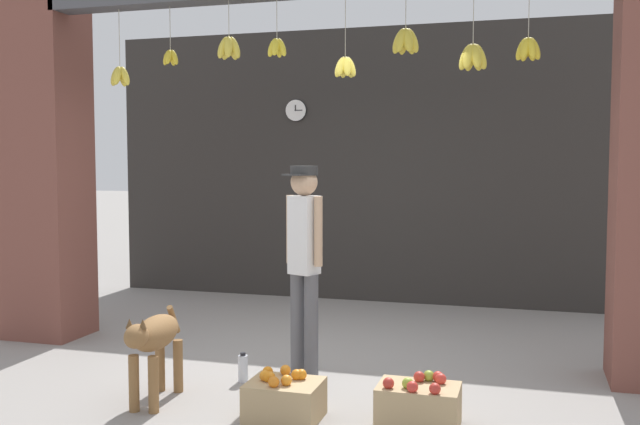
{
  "coord_description": "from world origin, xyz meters",
  "views": [
    {
      "loc": [
        1.72,
        -5.47,
        1.68
      ],
      "look_at": [
        0.0,
        0.42,
        1.24
      ],
      "focal_mm": 40.0,
      "sensor_mm": 36.0,
      "label": 1
    }
  ],
  "objects_px": {
    "fruit_crate_apples": "(419,404)",
    "wall_clock": "(296,110)",
    "shopkeeper": "(304,253)",
    "fruit_crate_oranges": "(284,399)",
    "water_bottle": "(243,368)",
    "dog": "(154,340)"
  },
  "relations": [
    {
      "from": "shopkeeper",
      "to": "fruit_crate_apples",
      "type": "distance_m",
      "value": 1.53
    },
    {
      "from": "fruit_crate_oranges",
      "to": "water_bottle",
      "type": "relative_size",
      "value": 2.09
    },
    {
      "from": "fruit_crate_oranges",
      "to": "wall_clock",
      "type": "relative_size",
      "value": 1.75
    },
    {
      "from": "fruit_crate_apples",
      "to": "dog",
      "type": "bearing_deg",
      "value": -177.63
    },
    {
      "from": "shopkeeper",
      "to": "fruit_crate_apples",
      "type": "bearing_deg",
      "value": 163.64
    },
    {
      "from": "dog",
      "to": "shopkeeper",
      "type": "height_order",
      "value": "shopkeeper"
    },
    {
      "from": "water_bottle",
      "to": "wall_clock",
      "type": "bearing_deg",
      "value": 101.32
    },
    {
      "from": "fruit_crate_oranges",
      "to": "dog",
      "type": "bearing_deg",
      "value": 177.68
    },
    {
      "from": "water_bottle",
      "to": "fruit_crate_apples",
      "type": "bearing_deg",
      "value": -20.76
    },
    {
      "from": "dog",
      "to": "wall_clock",
      "type": "bearing_deg",
      "value": 177.8
    },
    {
      "from": "shopkeeper",
      "to": "fruit_crate_oranges",
      "type": "relative_size",
      "value": 3.48
    },
    {
      "from": "dog",
      "to": "water_bottle",
      "type": "xyz_separation_m",
      "value": [
        0.4,
        0.61,
        -0.34
      ]
    },
    {
      "from": "water_bottle",
      "to": "fruit_crate_oranges",
      "type": "bearing_deg",
      "value": -49.4
    },
    {
      "from": "shopkeeper",
      "to": "water_bottle",
      "type": "relative_size",
      "value": 7.28
    },
    {
      "from": "shopkeeper",
      "to": "wall_clock",
      "type": "distance_m",
      "value": 3.51
    },
    {
      "from": "dog",
      "to": "wall_clock",
      "type": "xyz_separation_m",
      "value": [
        -0.26,
        3.95,
        1.85
      ]
    },
    {
      "from": "shopkeeper",
      "to": "water_bottle",
      "type": "bearing_deg",
      "value": 55.34
    },
    {
      "from": "fruit_crate_apples",
      "to": "wall_clock",
      "type": "xyz_separation_m",
      "value": [
        -2.09,
        3.87,
        2.15
      ]
    },
    {
      "from": "shopkeeper",
      "to": "wall_clock",
      "type": "xyz_separation_m",
      "value": [
        -1.07,
        3.07,
        1.33
      ]
    },
    {
      "from": "shopkeeper",
      "to": "fruit_crate_apples",
      "type": "relative_size",
      "value": 3.2
    },
    {
      "from": "fruit_crate_apples",
      "to": "wall_clock",
      "type": "relative_size",
      "value": 1.9
    },
    {
      "from": "wall_clock",
      "to": "dog",
      "type": "bearing_deg",
      "value": -86.19
    }
  ]
}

